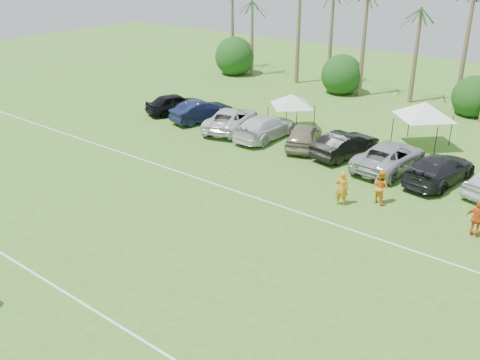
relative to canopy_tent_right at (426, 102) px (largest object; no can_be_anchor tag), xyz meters
The scene contains 21 objects.
ground 28.45m from the canopy_tent_right, 101.23° to the right, with size 120.00×120.00×0.00m, color #407021.
field_lines 20.73m from the canopy_tent_right, 105.59° to the right, with size 80.00×12.10×0.01m.
palm_tree_0 29.66m from the canopy_tent_right, 159.52° to the left, with size 2.40×2.40×8.90m.
palm_tree_4 14.62m from the canopy_tent_right, 132.77° to the left, with size 2.40×2.40×8.90m.
palm_tree_5 12.72m from the canopy_tent_right, 118.18° to the left, with size 2.40×2.40×9.90m.
bush_tree_0 27.01m from the canopy_tent_right, 155.29° to the left, with size 4.00×4.00×4.00m.
bush_tree_1 16.17m from the canopy_tent_right, 135.58° to the left, with size 4.00×4.00×4.00m.
bush_tree_2 11.38m from the canopy_tent_right, 87.48° to the left, with size 4.00×4.00×4.00m.
sideline_player_a 11.73m from the canopy_tent_right, 90.02° to the right, with size 0.72×0.47×1.97m, color orange.
sideline_player_b 10.38m from the canopy_tent_right, 81.11° to the right, with size 0.94×0.73×1.94m, color orange.
sideline_player_c 12.78m from the canopy_tent_right, 57.21° to the right, with size 1.11×0.46×1.89m, color #DF5318.
canopy_tent_left 9.58m from the canopy_tent_right, 166.05° to the right, with size 3.98×3.98×3.23m.
canopy_tent_right is the anchor object (origin of this frame).
parked_car_0 19.92m from the canopy_tent_right, 165.93° to the right, with size 2.00×4.98×1.70m, color black.
parked_car_1 16.94m from the canopy_tent_right, 162.46° to the right, with size 1.80×5.15×1.70m, color black.
parked_car_2 14.06m from the canopy_tent_right, 157.64° to the right, with size 2.82×6.11×1.70m, color silver.
parked_car_3 11.21m from the canopy_tent_right, 151.52° to the right, with size 2.38×5.85×1.70m, color silver.
parked_car_4 8.53m from the canopy_tent_right, 141.89° to the right, with size 2.00×4.98×1.70m, color gray.
parked_car_5 6.37m from the canopy_tent_right, 123.46° to the right, with size 1.80×5.15×1.70m, color black.
parked_car_6 5.68m from the canopy_tent_right, 90.74° to the right, with size 2.82×6.11×1.70m, color #A2A3A6.
parked_car_7 6.54m from the canopy_tent_right, 59.16° to the right, with size 2.38×5.85×1.70m, color black.
Camera 1 is at (17.39, -7.82, 13.14)m, focal length 40.00 mm.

